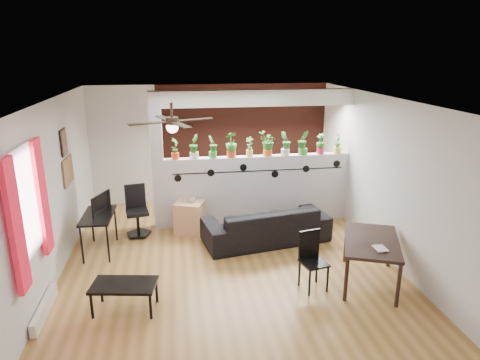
# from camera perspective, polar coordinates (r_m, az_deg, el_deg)

# --- Properties ---
(room_shell) EXTENTS (6.30, 7.10, 2.90)m
(room_shell) POSITION_cam_1_polar(r_m,az_deg,el_deg) (6.68, -1.77, -0.45)
(room_shell) COLOR olive
(room_shell) RESTS_ON ground
(partition_wall) EXTENTS (3.60, 0.18, 1.35)m
(partition_wall) POSITION_cam_1_polar(r_m,az_deg,el_deg) (8.40, 2.42, -1.25)
(partition_wall) COLOR #BCBCC1
(partition_wall) RESTS_ON ground
(ceiling_header) EXTENTS (3.60, 0.18, 0.30)m
(ceiling_header) POSITION_cam_1_polar(r_m,az_deg,el_deg) (8.03, 2.58, 10.87)
(ceiling_header) COLOR silver
(ceiling_header) RESTS_ON room_shell
(pier_column) EXTENTS (0.22, 0.20, 2.60)m
(pier_column) POSITION_cam_1_polar(r_m,az_deg,el_deg) (8.09, -10.93, 2.33)
(pier_column) COLOR #BCBCC1
(pier_column) RESTS_ON ground
(brick_panel) EXTENTS (3.90, 0.05, 2.60)m
(brick_panel) POSITION_cam_1_polar(r_m,az_deg,el_deg) (9.64, 0.78, 4.98)
(brick_panel) COLOR #9C3D2D
(brick_panel) RESTS_ON ground
(vine_decal) EXTENTS (3.31, 0.01, 0.30)m
(vine_decal) POSITION_cam_1_polar(r_m,az_deg,el_deg) (8.20, 2.59, 1.23)
(vine_decal) COLOR black
(vine_decal) RESTS_ON partition_wall
(window_assembly) EXTENTS (0.09, 1.30, 1.55)m
(window_assembly) POSITION_cam_1_polar(r_m,az_deg,el_deg) (5.72, -26.52, -3.13)
(window_assembly) COLOR white
(window_assembly) RESTS_ON room_shell
(baseboard_heater) EXTENTS (0.08, 1.00, 0.18)m
(baseboard_heater) POSITION_cam_1_polar(r_m,az_deg,el_deg) (6.30, -24.64, -15.35)
(baseboard_heater) COLOR silver
(baseboard_heater) RESTS_ON ground
(corkboard) EXTENTS (0.03, 0.60, 0.45)m
(corkboard) POSITION_cam_1_polar(r_m,az_deg,el_deg) (7.75, -21.95, 1.14)
(corkboard) COLOR #866140
(corkboard) RESTS_ON room_shell
(framed_art) EXTENTS (0.03, 0.34, 0.44)m
(framed_art) POSITION_cam_1_polar(r_m,az_deg,el_deg) (7.59, -22.46, 4.67)
(framed_art) COLOR #8C7259
(framed_art) RESTS_ON room_shell
(ceiling_fan) EXTENTS (1.19, 1.19, 0.43)m
(ceiling_fan) POSITION_cam_1_polar(r_m,az_deg,el_deg) (6.11, -9.04, 7.48)
(ceiling_fan) COLOR black
(ceiling_fan) RESTS_ON room_shell
(potted_plant_0) EXTENTS (0.23, 0.25, 0.41)m
(potted_plant_0) POSITION_cam_1_polar(r_m,az_deg,el_deg) (8.02, -8.68, 4.28)
(potted_plant_0) COLOR #E7431B
(potted_plant_0) RESTS_ON partition_wall
(potted_plant_1) EXTENTS (0.24, 0.28, 0.45)m
(potted_plant_1) POSITION_cam_1_polar(r_m,az_deg,el_deg) (8.02, -6.17, 4.55)
(potted_plant_1) COLOR white
(potted_plant_1) RESTS_ON partition_wall
(potted_plant_2) EXTENTS (0.28, 0.27, 0.42)m
(potted_plant_2) POSITION_cam_1_polar(r_m,az_deg,el_deg) (8.05, -3.66, 4.54)
(potted_plant_2) COLOR green
(potted_plant_2) RESTS_ON partition_wall
(potted_plant_3) EXTENTS (0.32, 0.30, 0.48)m
(potted_plant_3) POSITION_cam_1_polar(r_m,az_deg,el_deg) (8.08, -1.18, 4.84)
(potted_plant_3) COLOR #BD411E
(potted_plant_3) RESTS_ON partition_wall
(potted_plant_4) EXTENTS (0.23, 0.22, 0.38)m
(potted_plant_4) POSITION_cam_1_polar(r_m,az_deg,el_deg) (8.14, 1.28, 4.56)
(potted_plant_4) COLOR #D8C14C
(potted_plant_4) RESTS_ON partition_wall
(potted_plant_5) EXTENTS (0.31, 0.30, 0.47)m
(potted_plant_5) POSITION_cam_1_polar(r_m,az_deg,el_deg) (8.20, 3.71, 4.94)
(potted_plant_5) COLOR #D85619
(potted_plant_5) RESTS_ON partition_wall
(potted_plant_6) EXTENTS (0.27, 0.23, 0.46)m
(potted_plant_6) POSITION_cam_1_polar(r_m,az_deg,el_deg) (8.28, 6.09, 4.96)
(potted_plant_6) COLOR white
(potted_plant_6) RESTS_ON partition_wall
(potted_plant_7) EXTENTS (0.26, 0.21, 0.47)m
(potted_plant_7) POSITION_cam_1_polar(r_m,az_deg,el_deg) (8.38, 8.43, 5.05)
(potted_plant_7) COLOR green
(potted_plant_7) RESTS_ON partition_wall
(potted_plant_8) EXTENTS (0.25, 0.25, 0.40)m
(potted_plant_8) POSITION_cam_1_polar(r_m,az_deg,el_deg) (8.49, 10.69, 4.85)
(potted_plant_8) COLOR #C61F44
(potted_plant_8) RESTS_ON partition_wall
(potted_plant_9) EXTENTS (0.25, 0.28, 0.43)m
(potted_plant_9) POSITION_cam_1_polar(r_m,az_deg,el_deg) (8.61, 12.91, 5.01)
(potted_plant_9) COLOR #EAD152
(potted_plant_9) RESTS_ON partition_wall
(sofa) EXTENTS (2.22, 1.19, 0.62)m
(sofa) POSITION_cam_1_polar(r_m,az_deg,el_deg) (7.67, 3.50, -6.01)
(sofa) COLOR black
(sofa) RESTS_ON ground
(cube_shelf) EXTENTS (0.62, 0.59, 0.60)m
(cube_shelf) POSITION_cam_1_polar(r_m,az_deg,el_deg) (8.07, -6.69, -4.97)
(cube_shelf) COLOR tan
(cube_shelf) RESTS_ON ground
(cup) EXTENTS (0.15, 0.15, 0.10)m
(cup) POSITION_cam_1_polar(r_m,az_deg,el_deg) (7.95, -6.42, -2.60)
(cup) COLOR gray
(cup) RESTS_ON cube_shelf
(computer_desk) EXTENTS (0.51, 0.94, 0.67)m
(computer_desk) POSITION_cam_1_polar(r_m,az_deg,el_deg) (7.55, -18.40, -4.85)
(computer_desk) COLOR black
(computer_desk) RESTS_ON ground
(monitor) EXTENTS (0.30, 0.16, 0.17)m
(monitor) POSITION_cam_1_polar(r_m,az_deg,el_deg) (7.63, -18.33, -3.38)
(monitor) COLOR black
(monitor) RESTS_ON computer_desk
(office_chair) EXTENTS (0.48, 0.48, 0.92)m
(office_chair) POSITION_cam_1_polar(r_m,az_deg,el_deg) (8.11, -13.56, -4.42)
(office_chair) COLOR black
(office_chair) RESTS_ON ground
(dining_table) EXTENTS (1.16, 1.43, 0.68)m
(dining_table) POSITION_cam_1_polar(r_m,az_deg,el_deg) (6.52, 17.11, -8.22)
(dining_table) COLOR black
(dining_table) RESTS_ON ground
(book) EXTENTS (0.16, 0.22, 0.02)m
(book) POSITION_cam_1_polar(r_m,az_deg,el_deg) (6.21, 17.52, -8.76)
(book) COLOR gray
(book) RESTS_ON dining_table
(folding_chair) EXTENTS (0.41, 0.41, 0.85)m
(folding_chair) POSITION_cam_1_polar(r_m,az_deg,el_deg) (6.26, 9.50, -9.79)
(folding_chair) COLOR black
(folding_chair) RESTS_ON ground
(coffee_table) EXTENTS (0.90, 0.59, 0.39)m
(coffee_table) POSITION_cam_1_polar(r_m,az_deg,el_deg) (5.93, -15.20, -13.55)
(coffee_table) COLOR black
(coffee_table) RESTS_ON ground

